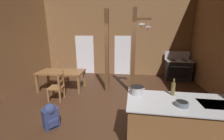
{
  "coord_description": "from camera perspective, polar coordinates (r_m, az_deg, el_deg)",
  "views": [
    {
      "loc": [
        0.77,
        -3.6,
        2.11
      ],
      "look_at": [
        0.2,
        0.85,
        0.97
      ],
      "focal_mm": 22.41,
      "sensor_mm": 36.0,
      "label": 1
    }
  ],
  "objects": [
    {
      "name": "ladderback_chair_by_post",
      "position": [
        6.76,
        -19.76,
        -0.78
      ],
      "size": [
        0.59,
        0.59,
        0.95
      ],
      "color": "olive",
      "rests_on": "ground_plane"
    },
    {
      "name": "ladderback_chair_near_window",
      "position": [
        4.94,
        -21.37,
        -6.4
      ],
      "size": [
        0.49,
        0.49,
        0.95
      ],
      "color": "olive",
      "rests_on": "ground_plane"
    },
    {
      "name": "wall_back",
      "position": [
        7.51,
        1.5,
        15.74
      ],
      "size": [
        8.3,
        0.14,
        4.61
      ],
      "primitive_type": "cube",
      "color": "brown",
      "rests_on": "ground_plane"
    },
    {
      "name": "dining_table",
      "position": [
        5.76,
        -19.89,
        -1.28
      ],
      "size": [
        1.74,
        0.98,
        0.74
      ],
      "color": "brown",
      "rests_on": "ground_plane"
    },
    {
      "name": "backpack",
      "position": [
        3.66,
        -23.87,
        -16.5
      ],
      "size": [
        0.39,
        0.39,
        0.6
      ],
      "color": "navy",
      "rests_on": "ground_plane"
    },
    {
      "name": "stove_range",
      "position": [
        7.4,
        25.15,
        0.18
      ],
      "size": [
        1.18,
        0.87,
        1.32
      ],
      "color": "black",
      "rests_on": "ground_plane"
    },
    {
      "name": "bottle_tall_on_counter",
      "position": [
        3.09,
        23.66,
        -6.99
      ],
      "size": [
        0.08,
        0.08,
        0.35
      ],
      "color": "brown",
      "rests_on": "kitchen_island"
    },
    {
      "name": "kitchen_island",
      "position": [
        3.16,
        27.21,
        -19.08
      ],
      "size": [
        2.18,
        1.01,
        0.92
      ],
      "color": "brown",
      "rests_on": "ground_plane"
    },
    {
      "name": "support_post_center",
      "position": [
        5.08,
        -2.11,
        7.11
      ],
      "size": [
        0.14,
        0.14,
        2.96
      ],
      "color": "brown",
      "rests_on": "ground_plane"
    },
    {
      "name": "ground_plane",
      "position": [
        4.27,
        -4.26,
        -16.18
      ],
      "size": [
        8.3,
        8.4,
        0.1
      ],
      "primitive_type": "cube",
      "color": "#422819"
    },
    {
      "name": "glazed_door_back_left",
      "position": [
        7.87,
        -11.01,
        6.08
      ],
      "size": [
        1.0,
        0.01,
        2.05
      ],
      "primitive_type": "cube",
      "color": "white",
      "rests_on": "ground_plane"
    },
    {
      "name": "mixing_bowl_on_counter",
      "position": [
        2.75,
        26.57,
        -12.22
      ],
      "size": [
        0.23,
        0.23,
        0.08
      ],
      "color": "slate",
      "rests_on": "kitchen_island"
    },
    {
      "name": "glazed_panel_back_right",
      "position": [
        7.49,
        4.25,
        5.9
      ],
      "size": [
        0.84,
        0.01,
        2.05
      ],
      "primitive_type": "cube",
      "color": "white",
      "rests_on": "ground_plane"
    },
    {
      "name": "support_post_with_pot_rack",
      "position": [
        4.9,
        9.12,
        7.94
      ],
      "size": [
        0.61,
        0.24,
        2.96
      ],
      "color": "brown",
      "rests_on": "ground_plane"
    },
    {
      "name": "stockpot_on_counter",
      "position": [
        2.94,
        10.05,
        -8.13
      ],
      "size": [
        0.34,
        0.27,
        0.17
      ],
      "color": "#B7BABF",
      "rests_on": "kitchen_island"
    }
  ]
}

